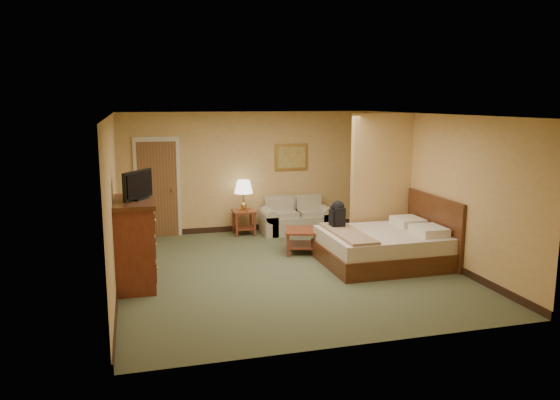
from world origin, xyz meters
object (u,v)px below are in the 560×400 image
object	(u,v)px
loveseat	(296,221)
coffee_table	(304,236)
dresser	(134,242)
bed	(387,246)

from	to	relation	value
loveseat	coffee_table	size ratio (longest dim) A/B	1.79
coffee_table	dresser	size ratio (longest dim) A/B	0.64
dresser	loveseat	bearing A→B (deg)	37.96
loveseat	bed	xyz separation A→B (m)	(0.86, -2.67, 0.06)
dresser	bed	distance (m)	4.31
loveseat	coffee_table	distance (m)	1.65
loveseat	coffee_table	world-z (taller)	loveseat
coffee_table	bed	distance (m)	1.60
loveseat	bed	world-z (taller)	bed
coffee_table	dresser	world-z (taller)	dresser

